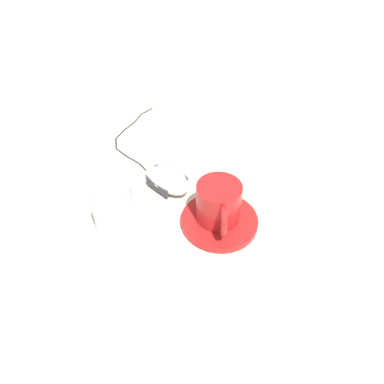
{
  "coord_description": "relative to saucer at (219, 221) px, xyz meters",
  "views": [
    {
      "loc": [
        0.39,
        0.19,
        0.49
      ],
      "look_at": [
        -0.03,
        -0.06,
        0.03
      ],
      "focal_mm": 35.0,
      "sensor_mm": 36.0,
      "label": 1
    }
  ],
  "objects": [
    {
      "name": "ground_plane",
      "position": [
        0.01,
        -0.01,
        -0.01
      ],
      "size": [
        3.0,
        3.0,
        0.0
      ],
      "primitive_type": "plane",
      "color": "#B2A899"
    },
    {
      "name": "saucer",
      "position": [
        0.0,
        0.0,
        0.0
      ],
      "size": [
        0.13,
        0.13,
        0.01
      ],
      "primitive_type": "cylinder",
      "color": "maroon",
      "rests_on": "ground"
    },
    {
      "name": "coffee_cup",
      "position": [
        -0.0,
        -0.0,
        0.04
      ],
      "size": [
        0.1,
        0.08,
        0.07
      ],
      "color": "maroon",
      "rests_on": "saucer"
    },
    {
      "name": "computer_mouse",
      "position": [
        -0.03,
        -0.13,
        0.01
      ],
      "size": [
        0.08,
        0.11,
        0.04
      ],
      "color": "silver",
      "rests_on": "ground"
    },
    {
      "name": "mouse_cable",
      "position": [
        -0.13,
        -0.29,
        -0.0
      ],
      "size": [
        0.21,
        0.15,
        0.0
      ],
      "color": "black",
      "rests_on": "ground"
    },
    {
      "name": "napkin_under_glass",
      "position": [
        0.11,
        -0.13,
        -0.0
      ],
      "size": [
        0.13,
        0.13,
        0.0
      ],
      "primitive_type": "cube",
      "rotation": [
        0.0,
        0.0,
        0.16
      ],
      "color": "white",
      "rests_on": "ground"
    },
    {
      "name": "drinking_glass",
      "position": [
        0.11,
        -0.13,
        0.05
      ],
      "size": [
        0.06,
        0.06,
        0.11
      ],
      "primitive_type": "cylinder",
      "color": "silver",
      "rests_on": "napkin_under_glass"
    },
    {
      "name": "napkin_spare",
      "position": [
        0.09,
        0.14,
        -0.0
      ],
      "size": [
        0.13,
        0.13,
        0.0
      ],
      "primitive_type": "cube",
      "rotation": [
        0.0,
        0.0,
        0.02
      ],
      "color": "white",
      "rests_on": "ground"
    }
  ]
}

